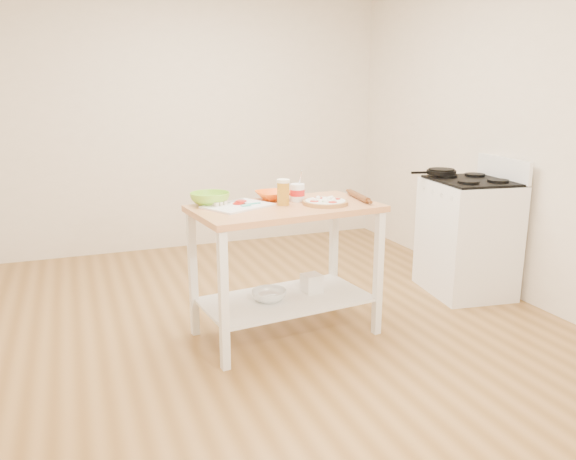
% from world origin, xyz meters
% --- Properties ---
extents(room_shell, '(4.04, 4.54, 2.74)m').
position_xyz_m(room_shell, '(0.00, 0.00, 1.35)').
color(room_shell, olive).
rests_on(room_shell, ground).
extents(prep_island, '(1.26, 0.78, 0.90)m').
position_xyz_m(prep_island, '(0.01, -0.25, 0.65)').
color(prep_island, tan).
rests_on(prep_island, ground).
extents(gas_stove, '(0.68, 0.76, 1.11)m').
position_xyz_m(gas_stove, '(1.70, 0.00, 0.47)').
color(gas_stove, white).
rests_on(gas_stove, ground).
extents(skillet, '(0.38, 0.24, 0.03)m').
position_xyz_m(skillet, '(1.57, 0.24, 0.98)').
color(skillet, black).
rests_on(skillet, gas_stove).
extents(pizza, '(0.30, 0.30, 0.05)m').
position_xyz_m(pizza, '(0.27, -0.30, 0.92)').
color(pizza, tan).
rests_on(pizza, prep_island).
extents(cutting_board, '(0.49, 0.44, 0.04)m').
position_xyz_m(cutting_board, '(-0.29, -0.17, 0.91)').
color(cutting_board, white).
rests_on(cutting_board, prep_island).
extents(spatula, '(0.15, 0.08, 0.01)m').
position_xyz_m(spatula, '(-0.22, -0.20, 0.92)').
color(spatula, '#4BCAB7').
rests_on(spatula, cutting_board).
extents(knife, '(0.25, 0.14, 0.01)m').
position_xyz_m(knife, '(-0.35, -0.09, 0.92)').
color(knife, silver).
rests_on(knife, cutting_board).
extents(orange_bowl, '(0.25, 0.25, 0.06)m').
position_xyz_m(orange_bowl, '(0.01, -0.02, 0.93)').
color(orange_bowl, '#FF5E0B').
rests_on(orange_bowl, prep_island).
extents(green_bowl, '(0.31, 0.31, 0.08)m').
position_xyz_m(green_bowl, '(-0.44, -0.04, 0.94)').
color(green_bowl, '#87CA32').
rests_on(green_bowl, prep_island).
extents(beer_pint, '(0.08, 0.08, 0.17)m').
position_xyz_m(beer_pint, '(0.00, -0.22, 0.99)').
color(beer_pint, '#B67C1D').
rests_on(beer_pint, prep_island).
extents(yogurt_tub, '(0.10, 0.10, 0.21)m').
position_xyz_m(yogurt_tub, '(0.14, -0.14, 0.96)').
color(yogurt_tub, white).
rests_on(yogurt_tub, prep_island).
extents(rolling_pin, '(0.09, 0.36, 0.04)m').
position_xyz_m(rolling_pin, '(0.56, -0.23, 0.92)').
color(rolling_pin, brown).
rests_on(rolling_pin, prep_island).
extents(shelf_glass_bowl, '(0.26, 0.26, 0.07)m').
position_xyz_m(shelf_glass_bowl, '(-0.11, -0.25, 0.30)').
color(shelf_glass_bowl, silver).
rests_on(shelf_glass_bowl, prep_island).
extents(shelf_bin, '(0.14, 0.14, 0.12)m').
position_xyz_m(shelf_bin, '(0.23, -0.19, 0.32)').
color(shelf_bin, white).
rests_on(shelf_bin, prep_island).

